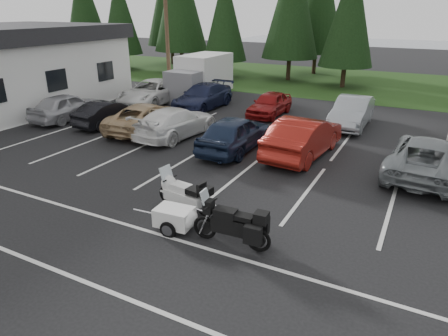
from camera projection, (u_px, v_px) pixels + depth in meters
ground at (210, 186)px, 14.19m from camera, size 120.00×120.00×0.00m
grass_strip at (348, 82)px, 33.94m from camera, size 80.00×16.00×0.01m
lake_water at (420, 52)px, 57.74m from camera, size 70.00×50.00×0.02m
utility_pole at (167, 27)px, 26.60m from camera, size 1.60×0.26×9.00m
box_truck at (197, 78)px, 27.37m from camera, size 2.40×5.60×2.90m
stall_markings at (235, 168)px, 15.84m from camera, size 32.00×16.00×0.01m
conifer_0 at (84, 5)px, 42.38m from camera, size 4.58×4.58×10.66m
conifer_1 at (120, 13)px, 39.05m from camera, size 3.96×3.96×9.22m
conifer_3 at (225, 16)px, 34.34m from camera, size 3.87×3.87×9.02m
conifer_4 at (293, 0)px, 32.74m from camera, size 4.80×4.80×11.17m
conifer_5 at (350, 12)px, 29.87m from camera, size 4.14×4.14×9.63m
car_near_0 at (67, 106)px, 22.40m from camera, size 1.86×4.47×1.51m
car_near_1 at (109, 113)px, 21.40m from camera, size 1.67×4.10×1.32m
car_near_2 at (148, 117)px, 20.33m from camera, size 2.82×5.36×1.44m
car_near_3 at (176, 122)px, 19.45m from camera, size 2.47×5.13×1.44m
car_near_4 at (235, 133)px, 17.50m from camera, size 1.87×4.63×1.58m
car_near_5 at (304, 137)px, 16.84m from camera, size 2.20×5.22×1.68m
car_near_6 at (427, 157)px, 14.86m from camera, size 2.92×5.57×1.50m
car_far_0 at (152, 92)px, 26.16m from camera, size 2.79×5.65×1.54m
car_far_1 at (203, 97)px, 24.91m from camera, size 2.16×5.17×1.49m
car_far_2 at (270, 104)px, 23.30m from camera, size 1.69×4.04×1.37m
car_far_3 at (352, 112)px, 21.10m from camera, size 1.65×4.71×1.55m
touring_motorcycle at (184, 191)px, 12.32m from camera, size 2.43×1.03×1.31m
cargo_trailer at (174, 219)px, 11.28m from camera, size 1.58×0.97×0.70m
adventure_motorcycle at (231, 220)px, 10.41m from camera, size 2.49×0.98×1.49m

